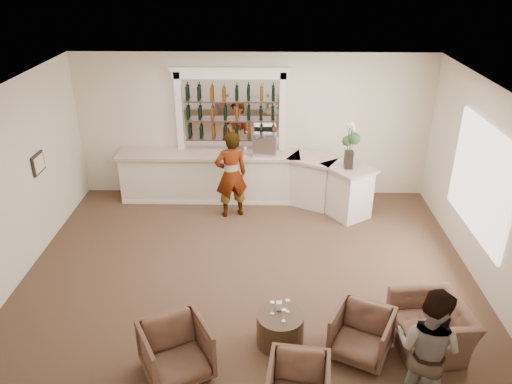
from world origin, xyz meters
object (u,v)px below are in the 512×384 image
at_px(sommelier, 231,175).
at_px(guest, 427,349).
at_px(armchair_right, 361,334).
at_px(flower_vase, 350,143).
at_px(espresso_machine, 265,145).
at_px(bar_counter, 246,178).
at_px(cocktail_table, 280,329).
at_px(armchair_far, 431,327).
at_px(armchair_left, 176,351).

bearing_deg(sommelier, guest, 99.70).
relative_size(sommelier, guest, 1.10).
height_order(armchair_right, flower_vase, flower_vase).
bearing_deg(espresso_machine, bar_counter, -166.51).
xyz_separation_m(cocktail_table, guest, (1.75, -1.04, 0.62)).
bearing_deg(cocktail_table, bar_counter, 98.44).
relative_size(guest, armchair_far, 1.57).
bearing_deg(guest, espresso_machine, -29.86).
bearing_deg(flower_vase, armchair_left, -122.32).
relative_size(armchair_far, flower_vase, 1.10).
bearing_deg(guest, armchair_left, 33.57).
height_order(guest, espresso_machine, guest).
distance_m(guest, armchair_far, 1.20).
bearing_deg(cocktail_table, armchair_left, -155.82).
xyz_separation_m(armchair_far, flower_vase, (-0.68, 3.98, 1.35)).
height_order(armchair_far, espresso_machine, espresso_machine).
distance_m(bar_counter, guest, 6.18).
xyz_separation_m(armchair_left, espresso_machine, (1.15, 5.34, 0.97)).
distance_m(cocktail_table, flower_vase, 4.46).
bearing_deg(armchair_far, guest, -29.91).
xyz_separation_m(bar_counter, cocktail_table, (0.69, -4.63, -0.32)).
relative_size(sommelier, armchair_left, 2.20).
distance_m(bar_counter, armchair_left, 5.32).
bearing_deg(bar_counter, guest, -66.72).
height_order(sommelier, flower_vase, flower_vase).
height_order(bar_counter, armchair_left, bar_counter).
bearing_deg(armchair_right, guest, -26.93).
height_order(armchair_left, armchair_far, armchair_left).
bearing_deg(espresso_machine, armchair_right, -70.77).
bearing_deg(cocktail_table, armchair_far, -0.92).
xyz_separation_m(armchair_far, espresso_machine, (-2.42, 4.74, 1.00)).
distance_m(sommelier, armchair_left, 4.66).
bearing_deg(armchair_right, espresso_machine, 132.16).
relative_size(bar_counter, armchair_right, 7.17).
bearing_deg(guest, armchair_right, -12.41).
height_order(cocktail_table, armchair_far, armchair_far).
relative_size(cocktail_table, guest, 0.40).
bearing_deg(cocktail_table, armchair_right, -10.73).
relative_size(sommelier, espresso_machine, 3.76).
bearing_deg(armchair_far, sommelier, -149.64).
bearing_deg(guest, sommelier, -20.65).
height_order(cocktail_table, armchair_right, armchair_right).
bearing_deg(sommelier, bar_counter, -131.54).
relative_size(cocktail_table, flower_vase, 0.69).
bearing_deg(sommelier, armchair_right, 97.90).
xyz_separation_m(cocktail_table, armchair_right, (1.14, -0.22, 0.11)).
height_order(bar_counter, sommelier, sommelier).
distance_m(bar_counter, armchair_right, 5.19).
bearing_deg(armchair_right, armchair_far, 36.31).
bearing_deg(armchair_far, bar_counter, -156.28).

